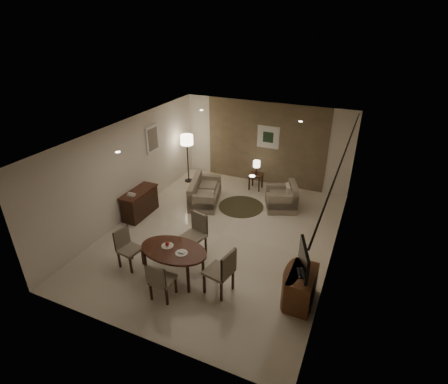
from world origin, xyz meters
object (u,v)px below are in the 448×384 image
at_px(armchair, 281,196).
at_px(dining_table, 175,263).
at_px(chair_right, 219,271).
at_px(side_table, 256,181).
at_px(tv_cabinet, 301,288).
at_px(chair_left, 130,249).
at_px(chair_near, 163,279).
at_px(chair_far, 193,236).
at_px(floor_lamp, 188,159).
at_px(sofa, 205,191).
at_px(console_desk, 140,203).

bearing_deg(armchair, dining_table, -41.65).
relative_size(chair_right, side_table, 1.99).
relative_size(tv_cabinet, chair_left, 0.99).
bearing_deg(chair_right, armchair, -172.82).
xyz_separation_m(armchair, side_table, (-1.09, 0.91, -0.13)).
xyz_separation_m(chair_near, chair_left, (-1.19, 0.53, 0.01)).
distance_m(chair_near, armchair, 4.60).
bearing_deg(side_table, dining_table, -92.45).
xyz_separation_m(tv_cabinet, chair_near, (-2.54, -0.98, 0.10)).
xyz_separation_m(chair_far, floor_lamp, (-2.08, 3.51, 0.30)).
height_order(chair_left, sofa, chair_left).
bearing_deg(chair_far, dining_table, -75.90).
height_order(console_desk, chair_far, chair_far).
relative_size(console_desk, side_table, 2.28).
bearing_deg(chair_near, chair_right, -150.00).
height_order(tv_cabinet, side_table, tv_cabinet).
relative_size(tv_cabinet, armchair, 1.02).
bearing_deg(chair_near, sofa, -77.52).
relative_size(chair_far, side_table, 1.94).
height_order(console_desk, sofa, console_desk).
xyz_separation_m(console_desk, chair_near, (2.35, -2.48, 0.07)).
xyz_separation_m(chair_near, sofa, (-1.02, 3.90, -0.08)).
bearing_deg(console_desk, tv_cabinet, -17.05).
bearing_deg(chair_left, floor_lamp, 21.76).
distance_m(console_desk, chair_right, 3.79).
bearing_deg(chair_near, dining_table, -82.02).
relative_size(dining_table, sofa, 0.96).
height_order(chair_left, chair_right, chair_right).
height_order(console_desk, chair_left, chair_left).
distance_m(chair_right, armchair, 3.86).
relative_size(console_desk, armchair, 1.36).
xyz_separation_m(chair_right, armchair, (0.23, 3.85, -0.13)).
relative_size(chair_near, armchair, 1.02).
bearing_deg(dining_table, tv_cabinet, 7.26).
distance_m(console_desk, chair_near, 3.41).
distance_m(chair_right, side_table, 4.84).
xyz_separation_m(side_table, floor_lamp, (-2.28, -0.36, 0.55)).
relative_size(chair_near, chair_right, 0.86).
distance_m(chair_left, sofa, 3.38).
bearing_deg(tv_cabinet, chair_right, -166.61).
bearing_deg(chair_left, armchair, -22.06).
bearing_deg(armchair, side_table, -152.72).
relative_size(dining_table, side_table, 2.84).
height_order(chair_right, floor_lamp, floor_lamp).
distance_m(tv_cabinet, dining_table, 2.68).
bearing_deg(armchair, chair_left, -54.10).
distance_m(dining_table, sofa, 3.38).
bearing_deg(chair_near, chair_far, -87.81).
bearing_deg(tv_cabinet, console_desk, 162.95).
bearing_deg(console_desk, chair_far, -23.99).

